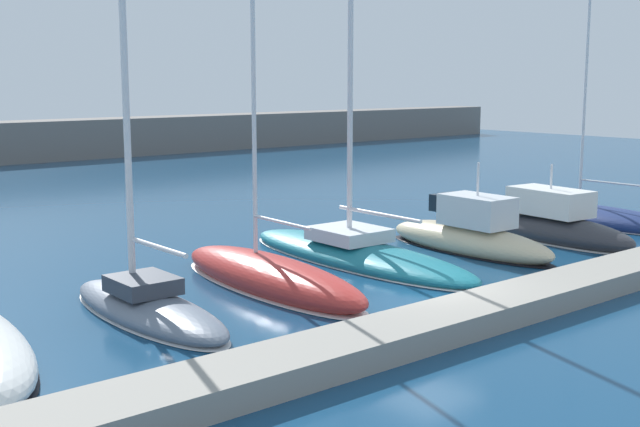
{
  "coord_description": "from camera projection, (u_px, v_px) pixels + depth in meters",
  "views": [
    {
      "loc": [
        -15.57,
        -14.21,
        5.83
      ],
      "look_at": [
        0.51,
        4.86,
        1.75
      ],
      "focal_mm": 46.59,
      "sensor_mm": 36.0,
      "label": 1
    }
  ],
  "objects": [
    {
      "name": "sailboat_navy_eighth",
      "position": [
        594.0,
        218.0,
        33.64
      ],
      "size": [
        2.74,
        8.11,
        13.0
      ],
      "rotation": [
        0.0,
        0.0,
        1.57
      ],
      "color": "navy",
      "rests_on": "ground_plane"
    },
    {
      "name": "ground_plane",
      "position": [
        425.0,
        305.0,
        21.56
      ],
      "size": [
        120.0,
        120.0,
        0.0
      ],
      "primitive_type": "plane",
      "color": "navy"
    },
    {
      "name": "motorboat_sand_sixth",
      "position": [
        470.0,
        236.0,
        28.17
      ],
      "size": [
        2.08,
        7.0,
        3.3
      ],
      "rotation": [
        0.0,
        0.0,
        1.54
      ],
      "color": "beige",
      "rests_on": "ground_plane"
    },
    {
      "name": "sailboat_red_fourth",
      "position": [
        270.0,
        275.0,
        23.28
      ],
      "size": [
        2.47,
        8.35,
        14.29
      ],
      "rotation": [
        0.0,
        0.0,
        1.53
      ],
      "color": "#B72D28",
      "rests_on": "ground_plane"
    },
    {
      "name": "motorboat_charcoal_seventh",
      "position": [
        554.0,
        226.0,
        30.12
      ],
      "size": [
        2.78,
        6.78,
        3.02
      ],
      "rotation": [
        0.0,
        0.0,
        1.48
      ],
      "color": "#2D2D33",
      "rests_on": "ground_plane"
    },
    {
      "name": "sailboat_slate_third",
      "position": [
        147.0,
        303.0,
        20.41
      ],
      "size": [
        2.03,
        6.84,
        11.66
      ],
      "rotation": [
        0.0,
        0.0,
        1.56
      ],
      "color": "slate",
      "rests_on": "ground_plane"
    },
    {
      "name": "sailboat_teal_fifth",
      "position": [
        356.0,
        251.0,
        26.72
      ],
      "size": [
        2.92,
        10.32,
        16.14
      ],
      "rotation": [
        0.0,
        0.0,
        1.55
      ],
      "color": "#19707F",
      "rests_on": "ground_plane"
    },
    {
      "name": "dock_pier",
      "position": [
        486.0,
        310.0,
        20.03
      ],
      "size": [
        34.16,
        1.74,
        0.57
      ],
      "primitive_type": "cube",
      "color": "gray",
      "rests_on": "ground_plane"
    }
  ]
}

